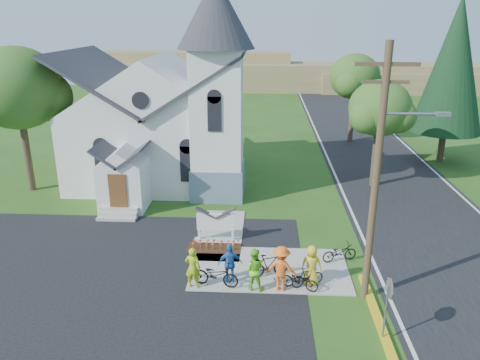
# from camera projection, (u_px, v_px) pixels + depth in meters

# --- Properties ---
(ground) EXTENTS (120.00, 120.00, 0.00)m
(ground) POSITION_uv_depth(u_px,v_px,m) (236.00, 274.00, 20.61)
(ground) COLOR #2A5117
(ground) RESTS_ON ground
(parking_lot) EXTENTS (20.00, 16.00, 0.02)m
(parking_lot) POSITION_uv_depth(u_px,v_px,m) (62.00, 295.00, 19.07)
(parking_lot) COLOR black
(parking_lot) RESTS_ON ground
(road) EXTENTS (8.00, 90.00, 0.02)m
(road) POSITION_uv_depth(u_px,v_px,m) (384.00, 172.00, 34.26)
(road) COLOR black
(road) RESTS_ON ground
(sidewalk) EXTENTS (7.00, 4.00, 0.05)m
(sidewalk) POSITION_uv_depth(u_px,v_px,m) (270.00, 269.00, 21.00)
(sidewalk) COLOR #9A958B
(sidewalk) RESTS_ON ground
(church) EXTENTS (12.35, 12.00, 13.00)m
(church) POSITION_uv_depth(u_px,v_px,m) (165.00, 105.00, 30.93)
(church) COLOR white
(church) RESTS_ON ground
(church_sign) EXTENTS (2.20, 0.40, 1.70)m
(church_sign) POSITION_uv_depth(u_px,v_px,m) (216.00, 222.00, 23.35)
(church_sign) COLOR #9A958B
(church_sign) RESTS_ON ground
(flower_bed) EXTENTS (2.60, 1.10, 0.07)m
(flower_bed) POSITION_uv_depth(u_px,v_px,m) (214.00, 248.00, 22.83)
(flower_bed) COLOR #32180D
(flower_bed) RESTS_ON ground
(utility_pole) EXTENTS (3.45, 0.28, 10.00)m
(utility_pole) POSITION_uv_depth(u_px,v_px,m) (379.00, 170.00, 17.16)
(utility_pole) COLOR #423121
(utility_pole) RESTS_ON ground
(stop_sign) EXTENTS (0.11, 0.76, 2.48)m
(stop_sign) POSITION_uv_depth(u_px,v_px,m) (388.00, 297.00, 15.80)
(stop_sign) COLOR gray
(stop_sign) RESTS_ON ground
(tree_lot_corner) EXTENTS (5.60, 5.60, 9.15)m
(tree_lot_corner) POSITION_uv_depth(u_px,v_px,m) (17.00, 88.00, 28.56)
(tree_lot_corner) COLOR #3C2F21
(tree_lot_corner) RESTS_ON ground
(tree_road_near) EXTENTS (4.00, 4.00, 7.05)m
(tree_road_near) POSITION_uv_depth(u_px,v_px,m) (380.00, 109.00, 29.80)
(tree_road_near) COLOR #3C2F21
(tree_road_near) RESTS_ON ground
(tree_road_mid) EXTENTS (4.40, 4.40, 7.80)m
(tree_road_mid) POSITION_uv_depth(u_px,v_px,m) (355.00, 77.00, 40.90)
(tree_road_mid) COLOR #3C2F21
(tree_road_mid) RESTS_ON ground
(conifer) EXTENTS (5.20, 5.20, 12.40)m
(conifer) POSITION_uv_depth(u_px,v_px,m) (453.00, 65.00, 34.42)
(conifer) COLOR #3C2F21
(conifer) RESTS_ON ground
(distant_hills) EXTENTS (61.00, 10.00, 5.60)m
(distant_hills) POSITION_uv_depth(u_px,v_px,m) (279.00, 75.00, 72.86)
(distant_hills) COLOR olive
(distant_hills) RESTS_ON ground
(cyclist_0) EXTENTS (0.71, 0.51, 1.81)m
(cyclist_0) POSITION_uv_depth(u_px,v_px,m) (193.00, 268.00, 19.25)
(cyclist_0) COLOR #A0BF16
(cyclist_0) RESTS_ON sidewalk
(bike_0) EXTENTS (2.06, 1.05, 1.03)m
(bike_0) POSITION_uv_depth(u_px,v_px,m) (216.00, 275.00, 19.48)
(bike_0) COLOR black
(bike_0) RESTS_ON sidewalk
(cyclist_1) EXTENTS (0.95, 0.78, 1.82)m
(cyclist_1) POSITION_uv_depth(u_px,v_px,m) (254.00, 269.00, 19.12)
(cyclist_1) COLOR #77E12A
(cyclist_1) RESTS_ON sidewalk
(bike_1) EXTENTS (1.87, 1.08, 1.08)m
(bike_1) POSITION_uv_depth(u_px,v_px,m) (269.00, 265.00, 20.18)
(bike_1) COLOR black
(bike_1) RESTS_ON sidewalk
(cyclist_2) EXTENTS (1.09, 0.59, 1.76)m
(cyclist_2) POSITION_uv_depth(u_px,v_px,m) (230.00, 264.00, 19.62)
(cyclist_2) COLOR #2465B5
(cyclist_2) RESTS_ON sidewalk
(bike_2) EXTENTS (1.69, 1.06, 0.84)m
(bike_2) POSITION_uv_depth(u_px,v_px,m) (300.00, 280.00, 19.26)
(bike_2) COLOR black
(bike_2) RESTS_ON sidewalk
(cyclist_3) EXTENTS (1.37, 0.94, 1.95)m
(cyclist_3) POSITION_uv_depth(u_px,v_px,m) (281.00, 268.00, 19.07)
(cyclist_3) COLOR orange
(cyclist_3) RESTS_ON sidewalk
(bike_3) EXTENTS (1.51, 0.98, 0.88)m
(bike_3) POSITION_uv_depth(u_px,v_px,m) (308.00, 277.00, 19.47)
(bike_3) COLOR black
(bike_3) RESTS_ON sidewalk
(cyclist_4) EXTENTS (1.00, 0.80, 1.78)m
(cyclist_4) POSITION_uv_depth(u_px,v_px,m) (312.00, 265.00, 19.47)
(cyclist_4) COLOR gold
(cyclist_4) RESTS_ON sidewalk
(bike_4) EXTENTS (1.78, 1.08, 0.88)m
(bike_4) POSITION_uv_depth(u_px,v_px,m) (339.00, 252.00, 21.49)
(bike_4) COLOR black
(bike_4) RESTS_ON sidewalk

